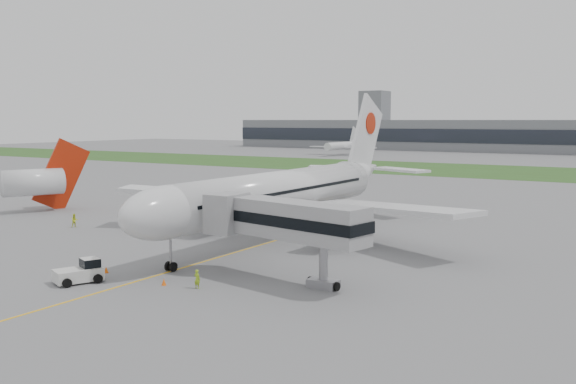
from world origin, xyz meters
The scene contains 14 objects.
ground centered at (0.00, 0.00, 0.00)m, with size 600.00×600.00×0.00m, color slate.
apron_markings centered at (0.00, -5.00, 0.00)m, with size 70.00×70.00×0.04m, color yellow, non-canonical shape.
grass_strip centered at (0.00, 120.00, 0.01)m, with size 600.00×50.00×0.02m, color #2F491B.
terminal_building centered at (0.00, 229.87, 7.00)m, with size 320.00×22.30×14.00m.
control_tower centered at (-90.00, 232.00, 0.00)m, with size 12.00×12.00×56.00m, color slate, non-canonical shape.
airliner centered at (0.00, 4.87, 5.66)m, with size 48.13×53.95×17.88m.
pushback_tug centered at (-3.89, -22.07, 0.93)m, with size 3.80×4.48×2.01m.
jet_bridge centered at (10.69, -12.71, 5.42)m, with size 16.07×5.99×7.32m.
safety_cone_left centered at (-4.67, -18.59, 0.30)m, with size 0.44×0.44×0.60m, color #FF600D.
safety_cone_right centered at (2.93, -19.15, 0.29)m, with size 0.42×0.42×0.58m, color #FF600D.
ground_crew_near centered at (6.00, -18.44, 0.80)m, with size 0.59×0.38×1.61m, color #9AC420.
ground_crew_far centered at (-27.44, -3.07, 0.88)m, with size 0.86×0.67×1.77m, color yellow.
neighbor_aircraft centered at (-43.81, 3.72, 4.67)m, with size 7.10×14.52×11.79m.
distant_aircraft_left centered at (-76.24, 170.50, 0.00)m, with size 28.52×25.16×10.90m, color silver, non-canonical shape.
Camera 1 is at (39.90, -58.90, 13.99)m, focal length 40.00 mm.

